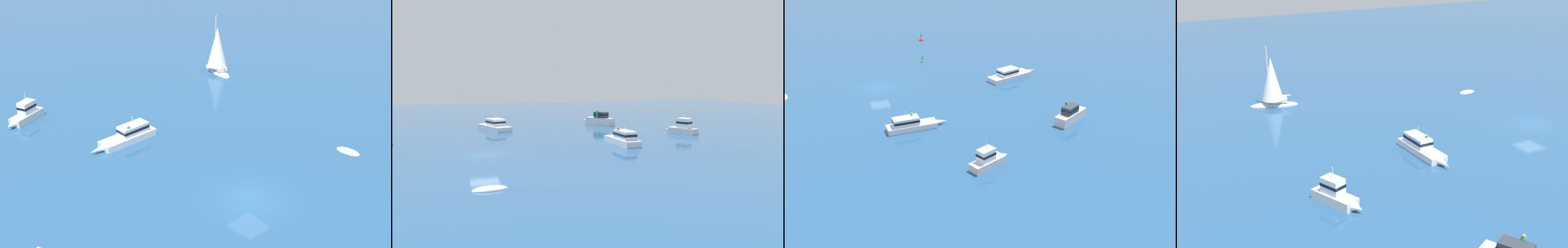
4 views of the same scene
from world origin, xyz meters
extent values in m
plane|color=navy|center=(0.00, 0.00, 0.00)|extent=(160.00, 160.00, 0.00)
ellipsoid|color=white|center=(0.55, 11.83, 0.00)|extent=(2.26, 1.29, 0.48)
cube|color=white|center=(-13.87, -1.49, 0.31)|extent=(1.90, 5.51, 0.62)
cone|color=white|center=(-13.71, -4.84, 0.31)|extent=(0.68, 1.39, 0.62)
cube|color=silver|center=(-13.90, -0.86, 1.04)|extent=(1.45, 2.83, 0.85)
cube|color=black|center=(-13.90, -0.86, 1.08)|extent=(1.49, 2.87, 0.24)
cylinder|color=silver|center=(-13.90, -0.86, 1.85)|extent=(0.08, 0.08, 0.77)
cylinder|color=#19994C|center=(-13.48, -1.60, 1.07)|extent=(0.32, 0.32, 0.91)
sphere|color=tan|center=(-13.48, -1.60, 1.64)|extent=(0.24, 0.24, 0.24)
cube|color=white|center=(-2.64, -17.63, 0.30)|extent=(3.92, 6.69, 0.61)
cone|color=white|center=(-1.43, -21.37, 0.30)|extent=(1.07, 1.70, 0.61)
cube|color=white|center=(-2.74, -17.33, 1.06)|extent=(2.37, 2.99, 0.89)
cube|color=black|center=(-2.74, -17.33, 1.10)|extent=(2.42, 3.04, 0.24)
cylinder|color=silver|center=(-2.74, -17.33, 1.90)|extent=(0.08, 0.08, 0.79)
cube|color=silver|center=(-24.09, -6.38, 0.37)|extent=(2.63, 3.83, 0.74)
cone|color=silver|center=(-23.20, -8.40, 0.37)|extent=(1.04, 1.12, 0.74)
cube|color=white|center=(-24.16, -6.23, 1.33)|extent=(1.58, 1.87, 1.19)
cube|color=black|center=(-24.16, -6.23, 1.39)|extent=(1.64, 1.92, 0.24)
cylinder|color=silver|center=(-24.16, -6.23, 2.36)|extent=(0.08, 0.08, 0.87)
cube|color=silver|center=(-17.82, -18.62, 0.53)|extent=(3.41, 4.58, 1.07)
cone|color=silver|center=(-16.46, -21.02, 0.53)|extent=(1.48, 1.50, 1.07)
cube|color=#2D333D|center=(-17.92, -18.46, 1.49)|extent=(1.91, 2.23, 0.85)
cube|color=black|center=(-17.92, -18.46, 1.54)|extent=(1.97, 2.28, 0.24)
cylinder|color=#19994C|center=(-17.28, -18.29, 1.54)|extent=(0.32, 0.32, 0.95)
sphere|color=#C07B50|center=(-17.28, -18.29, 2.14)|extent=(0.24, 0.24, 0.24)
camera|label=1|loc=(23.05, -25.77, 22.86)|focal=49.87mm
camera|label=2|loc=(2.48, 35.81, 6.54)|focal=36.74mm
camera|label=3|loc=(-59.96, 7.12, 22.66)|focal=43.75mm
camera|label=4|loc=(-36.33, -37.60, 18.60)|focal=48.14mm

